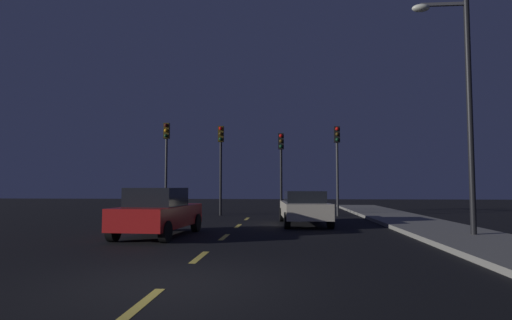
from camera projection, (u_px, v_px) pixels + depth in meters
The scene contains 14 objects.
ground_plane at pixel (227, 235), 13.97m from camera, with size 80.00×80.00×0.00m, color black.
sidewalk_curb_right at pixel (457, 235), 13.42m from camera, with size 3.00×40.00×0.15m, color gray.
lane_stripe_nearest at pixel (143, 303), 5.81m from camera, with size 0.16×1.60×0.01m, color #EACC4C.
lane_stripe_second at pixel (200, 257), 9.59m from camera, with size 0.16×1.60×0.01m, color #EACC4C.
lane_stripe_third at pixel (224, 237), 13.37m from camera, with size 0.16×1.60×0.01m, color #EACC4C.
lane_stripe_fourth at pixel (238, 226), 17.15m from camera, with size 0.16×1.60×0.01m, color #EACC4C.
lane_stripe_fifth at pixel (247, 219), 20.93m from camera, with size 0.16×1.60×0.01m, color #EACC4C.
traffic_signal_far_left at pixel (166, 151), 23.80m from camera, with size 0.32×0.38×5.29m.
traffic_signal_center_left at pixel (221, 153), 23.56m from camera, with size 0.32×0.38×5.07m.
traffic_signal_center_right at pixel (281, 158), 23.29m from camera, with size 0.32×0.38×4.63m.
traffic_signal_far_right at pixel (337, 153), 23.07m from camera, with size 0.32×0.38×4.99m.
car_stopped_ahead at pixel (304, 207), 17.70m from camera, with size 2.18×4.54×1.44m.
car_adjacent_lane at pixel (158, 212), 13.61m from camera, with size 2.10×4.28×1.59m.
street_lamp_right at pixel (461, 95), 13.14m from camera, with size 1.79×0.36×7.60m.
Camera 1 is at (2.02, -6.99, 1.63)m, focal length 29.10 mm.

